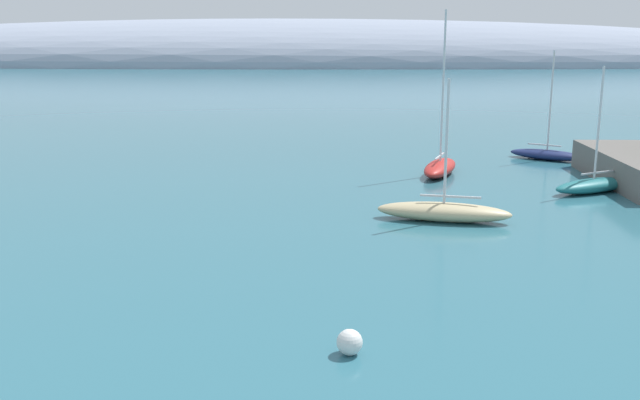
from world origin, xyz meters
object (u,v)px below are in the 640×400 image
(sailboat_sand_near_shore, at_px, (444,211))
(sailboat_red_outer_mooring, at_px, (440,166))
(sailboat_teal_end_of_line, at_px, (594,185))
(mooring_buoy_white, at_px, (350,342))
(sailboat_navy_mid_mooring, at_px, (547,154))

(sailboat_sand_near_shore, bearing_deg, sailboat_red_outer_mooring, -85.56)
(sailboat_teal_end_of_line, height_order, mooring_buoy_white, sailboat_teal_end_of_line)
(sailboat_teal_end_of_line, bearing_deg, sailboat_red_outer_mooring, -59.41)
(sailboat_sand_near_shore, distance_m, sailboat_navy_mid_mooring, 21.18)
(sailboat_red_outer_mooring, distance_m, sailboat_teal_end_of_line, 10.04)
(sailboat_navy_mid_mooring, xyz_separation_m, mooring_buoy_white, (-15.51, -34.32, -0.06))
(sailboat_sand_near_shore, relative_size, sailboat_red_outer_mooring, 0.67)
(sailboat_teal_end_of_line, bearing_deg, mooring_buoy_white, 28.77)
(sailboat_navy_mid_mooring, bearing_deg, sailboat_red_outer_mooring, -112.96)
(sailboat_navy_mid_mooring, bearing_deg, sailboat_teal_end_of_line, -59.42)
(sailboat_red_outer_mooring, relative_size, sailboat_teal_end_of_line, 1.45)
(sailboat_sand_near_shore, relative_size, mooring_buoy_white, 9.10)
(sailboat_sand_near_shore, xyz_separation_m, mooring_buoy_white, (-5.08, -15.89, -0.12))
(sailboat_red_outer_mooring, distance_m, mooring_buoy_white, 28.94)
(sailboat_navy_mid_mooring, bearing_deg, sailboat_sand_near_shore, -86.98)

